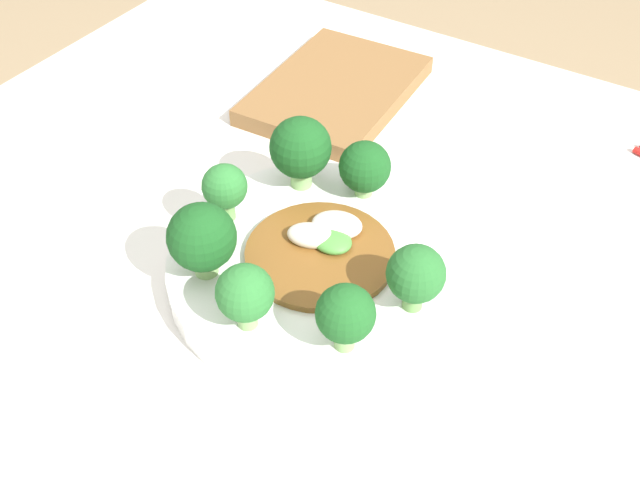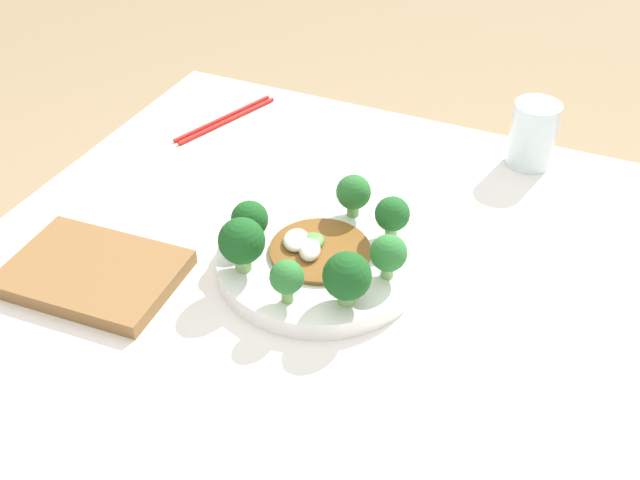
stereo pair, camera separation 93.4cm
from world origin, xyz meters
The scene contains 10 objects.
plate centered at (-0.02, 0.03, 0.79)m, with size 0.27×0.27×0.02m.
broccoli_east centered at (0.07, 0.02, 0.84)m, with size 0.05×0.05×0.06m.
broccoli_west centered at (-0.12, 0.02, 0.84)m, with size 0.05×0.05×0.06m.
broccoli_northeast centered at (0.05, 0.10, 0.84)m, with size 0.05×0.05×0.06m.
broccoli_south centered at (-0.02, -0.07, 0.84)m, with size 0.04×0.04×0.06m.
broccoli_north centered at (-0.01, 0.12, 0.84)m, with size 0.05×0.05×0.06m.
broccoli_southeast centered at (0.04, -0.04, 0.84)m, with size 0.06×0.06×0.07m.
broccoli_southwest centered at (-0.10, -0.04, 0.85)m, with size 0.06×0.06×0.07m.
stirfry_center centered at (-0.03, 0.03, 0.81)m, with size 0.13×0.13×0.02m.
cutting_board centered at (-0.28, -0.11, 0.79)m, with size 0.22×0.16×0.02m.
Camera 1 is at (0.36, 0.27, 1.26)m, focal length 42.00 mm.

